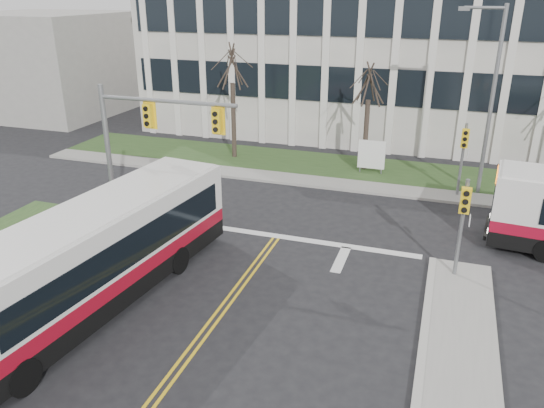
{
  "coord_description": "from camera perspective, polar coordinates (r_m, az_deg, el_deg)",
  "views": [
    {
      "loc": [
        6.28,
        -11.22,
        9.83
      ],
      "look_at": [
        0.18,
        6.94,
        2.0
      ],
      "focal_mm": 35.0,
      "sensor_mm": 36.0,
      "label": 1
    }
  ],
  "objects": [
    {
      "name": "ground",
      "position": [
        16.19,
        -8.77,
        -15.48
      ],
      "size": [
        120.0,
        120.0,
        0.0
      ],
      "primitive_type": "plane",
      "color": "black",
      "rests_on": "ground"
    },
    {
      "name": "sidewalk_cross",
      "position": [
        28.2,
        14.81,
        1.21
      ],
      "size": [
        44.0,
        1.6,
        0.14
      ],
      "primitive_type": "cube",
      "color": "#9E9B93",
      "rests_on": "ground"
    },
    {
      "name": "building_lawn",
      "position": [
        30.84,
        15.24,
        2.95
      ],
      "size": [
        44.0,
        5.0,
        0.12
      ],
      "primitive_type": "cube",
      "color": "#2A481F",
      "rests_on": "ground"
    },
    {
      "name": "office_building",
      "position": [
        41.42,
        17.42,
        15.96
      ],
      "size": [
        40.0,
        16.0,
        12.0
      ],
      "primitive_type": "cube",
      "color": "silver",
      "rests_on": "ground"
    },
    {
      "name": "building_annex",
      "position": [
        49.61,
        -22.89,
        13.81
      ],
      "size": [
        12.0,
        12.0,
        8.0
      ],
      "primitive_type": "cube",
      "color": "#9E9B93",
      "rests_on": "ground"
    },
    {
      "name": "mast_arm_signal",
      "position": [
        22.6,
        -13.99,
        7.29
      ],
      "size": [
        6.11,
        0.38,
        6.2
      ],
      "color": "slate",
      "rests_on": "ground"
    },
    {
      "name": "signal_pole_near",
      "position": [
        19.57,
        19.85,
        -1.16
      ],
      "size": [
        0.34,
        0.39,
        3.8
      ],
      "color": "slate",
      "rests_on": "ground"
    },
    {
      "name": "signal_pole_far",
      "position": [
        27.63,
        19.88,
        5.51
      ],
      "size": [
        0.34,
        0.39,
        3.8
      ],
      "color": "slate",
      "rests_on": "ground"
    },
    {
      "name": "streetlight",
      "position": [
        27.87,
        22.34,
        11.03
      ],
      "size": [
        2.15,
        0.25,
        9.2
      ],
      "color": "slate",
      "rests_on": "ground"
    },
    {
      "name": "directory_sign",
      "position": [
        30.24,
        10.65,
        5.19
      ],
      "size": [
        1.5,
        0.12,
        2.0
      ],
      "color": "slate",
      "rests_on": "ground"
    },
    {
      "name": "tree_left",
      "position": [
        31.99,
        -4.31,
        14.41
      ],
      "size": [
        1.8,
        1.8,
        7.7
      ],
      "color": "#42352B",
      "rests_on": "ground"
    },
    {
      "name": "tree_mid",
      "position": [
        30.14,
        10.4,
        12.43
      ],
      "size": [
        1.8,
        1.8,
        6.82
      ],
      "color": "#42352B",
      "rests_on": "ground"
    },
    {
      "name": "bus_main",
      "position": [
        18.11,
        -19.09,
        -5.98
      ],
      "size": [
        4.08,
        12.58,
        3.29
      ],
      "primitive_type": null,
      "rotation": [
        0.0,
        0.0,
        -0.12
      ],
      "color": "silver",
      "rests_on": "ground"
    }
  ]
}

